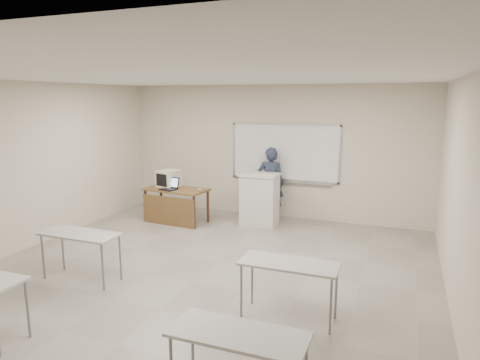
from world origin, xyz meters
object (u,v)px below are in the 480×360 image
at_px(podium, 260,199).
at_px(keyboard, 265,175).
at_px(instructor_desk, 174,199).
at_px(crt_monitor, 169,178).
at_px(laptop, 169,187).
at_px(mouse, 200,189).
at_px(presenter, 271,183).
at_px(whiteboard, 285,153).

bearing_deg(podium, keyboard, -39.38).
height_order(instructor_desk, crt_monitor, crt_monitor).
xyz_separation_m(laptop, keyboard, (2.02, 0.47, 0.32)).
relative_size(instructor_desk, laptop, 4.01).
bearing_deg(keyboard, podium, 133.48).
bearing_deg(keyboard, mouse, -175.51).
bearing_deg(keyboard, crt_monitor, 178.05).
relative_size(instructor_desk, podium, 1.24).
distance_m(instructor_desk, crt_monitor, 0.53).
distance_m(laptop, presenter, 2.26).
height_order(mouse, keyboard, keyboard).
xyz_separation_m(mouse, keyboard, (1.37, 0.30, 0.36)).
height_order(whiteboard, instructor_desk, whiteboard).
xyz_separation_m(instructor_desk, laptop, (-0.10, -0.01, 0.27)).
height_order(instructor_desk, presenter, presenter).
distance_m(laptop, mouse, 0.67).
relative_size(whiteboard, podium, 2.22).
bearing_deg(instructor_desk, laptop, -168.12).
relative_size(podium, keyboard, 2.40).
height_order(mouse, presenter, presenter).
bearing_deg(mouse, presenter, 42.67).
bearing_deg(whiteboard, presenter, -142.65).
height_order(whiteboard, crt_monitor, whiteboard).
xyz_separation_m(crt_monitor, laptop, (0.15, -0.25, -0.13)).
bearing_deg(laptop, presenter, 41.42).
bearing_deg(podium, instructor_desk, -162.55).
bearing_deg(instructor_desk, keyboard, 18.35).
height_order(whiteboard, presenter, whiteboard).
bearing_deg(presenter, instructor_desk, 20.93).
height_order(crt_monitor, mouse, crt_monitor).
bearing_deg(whiteboard, crt_monitor, -154.66).
xyz_separation_m(crt_monitor, presenter, (2.09, 0.91, -0.12)).
bearing_deg(podium, crt_monitor, -171.04).
xyz_separation_m(whiteboard, laptop, (-2.20, -1.36, -0.67)).
relative_size(instructor_desk, crt_monitor, 2.98).
distance_m(podium, mouse, 1.31).
relative_size(keyboard, presenter, 0.29).
relative_size(laptop, mouse, 3.69).
xyz_separation_m(podium, crt_monitor, (-2.02, -0.34, 0.38)).
bearing_deg(instructor_desk, whiteboard, 37.57).
bearing_deg(crt_monitor, presenter, 38.21).
bearing_deg(keyboard, whiteboard, 70.74).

